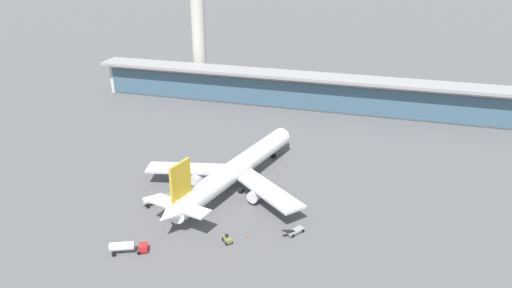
# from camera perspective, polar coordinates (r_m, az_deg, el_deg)

# --- Properties ---
(ground_plane) EXTENTS (1200.00, 1200.00, 0.00)m
(ground_plane) POSITION_cam_1_polar(r_m,az_deg,el_deg) (138.40, -2.01, -5.86)
(ground_plane) COLOR #515154
(airliner_on_stand) EXTENTS (50.85, 67.25, 18.12)m
(airliner_on_stand) POSITION_cam_1_polar(r_m,az_deg,el_deg) (138.46, -2.64, -3.18)
(airliner_on_stand) COLOR white
(airliner_on_stand) RESTS_ON ground
(service_truck_near_nose_red) EXTENTS (8.78, 5.52, 2.95)m
(service_truck_near_nose_red) POSITION_cam_1_polar(r_m,az_deg,el_deg) (117.00, -15.27, -11.82)
(service_truck_near_nose_red) COLOR #B21E1E
(service_truck_near_nose_red) RESTS_ON ground
(service_truck_under_wing_olive) EXTENTS (3.19, 3.26, 2.05)m
(service_truck_under_wing_olive) POSITION_cam_1_polar(r_m,az_deg,el_deg) (117.18, -3.48, -11.35)
(service_truck_under_wing_olive) COLOR olive
(service_truck_under_wing_olive) RESTS_ON ground
(service_truck_mid_apron_olive) EXTENTS (7.69, 7.65, 2.95)m
(service_truck_mid_apron_olive) POSITION_cam_1_polar(r_m,az_deg,el_deg) (134.66, -11.80, -6.44)
(service_truck_mid_apron_olive) COLOR olive
(service_truck_mid_apron_olive) RESTS_ON ground
(service_truck_by_tail_grey) EXTENTS (4.93, 6.39, 2.70)m
(service_truck_by_tail_grey) POSITION_cam_1_polar(r_m,az_deg,el_deg) (120.36, 4.69, -10.38)
(service_truck_by_tail_grey) COLOR gray
(service_truck_by_tail_grey) RESTS_ON ground
(service_truck_on_taxiway_yellow) EXTENTS (7.63, 4.91, 3.10)m
(service_truck_on_taxiway_yellow) POSITION_cam_1_polar(r_m,az_deg,el_deg) (148.79, -8.31, -3.17)
(service_truck_on_taxiway_yellow) COLOR yellow
(service_truck_on_taxiway_yellow) RESTS_ON ground
(terminal_building) EXTENTS (183.60, 12.80, 15.20)m
(terminal_building) POSITION_cam_1_polar(r_m,az_deg,el_deg) (207.19, 4.98, 6.53)
(terminal_building) COLOR beige
(terminal_building) RESTS_ON ground
(control_tower) EXTENTS (12.00, 12.00, 73.12)m
(control_tower) POSITION_cam_1_polar(r_m,az_deg,el_deg) (228.11, -7.09, 16.21)
(control_tower) COLOR beige
(control_tower) RESTS_ON ground
(safety_cone_alpha) EXTENTS (0.62, 0.62, 0.70)m
(safety_cone_alpha) POSITION_cam_1_polar(r_m,az_deg,el_deg) (119.27, -1.08, -10.93)
(safety_cone_alpha) COLOR orange
(safety_cone_alpha) RESTS_ON ground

